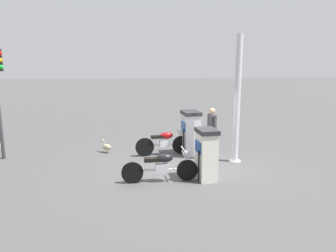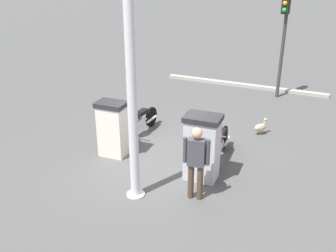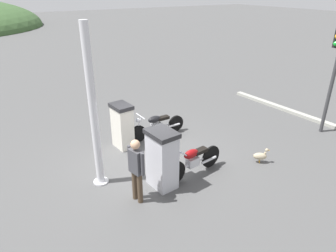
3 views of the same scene
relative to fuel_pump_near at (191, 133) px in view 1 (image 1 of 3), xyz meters
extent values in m
plane|color=#4C4C4C|center=(0.40, 1.25, -0.81)|extent=(120.00, 120.00, 0.00)
cube|color=silver|center=(0.00, 0.00, -0.07)|extent=(0.61, 0.79, 1.47)
cube|color=#1E478C|center=(0.28, 0.03, 0.25)|extent=(0.08, 0.52, 0.32)
cube|color=#262628|center=(0.00, 0.00, 0.72)|extent=(0.67, 0.87, 0.12)
cylinder|color=black|center=(0.29, 0.25, -0.29)|extent=(0.05, 0.05, 0.96)
cube|color=silver|center=(0.00, 2.50, -0.13)|extent=(0.54, 0.72, 1.35)
cube|color=#1E478C|center=(0.25, 2.52, 0.17)|extent=(0.08, 0.47, 0.32)
cube|color=#262628|center=(0.00, 2.50, 0.61)|extent=(0.59, 0.79, 0.12)
cylinder|color=black|center=(0.26, 2.73, -0.33)|extent=(0.05, 0.05, 0.88)
cylinder|color=black|center=(0.32, -0.13, -0.47)|extent=(0.67, 0.14, 0.67)
cylinder|color=black|center=(1.65, 0.05, -0.47)|extent=(0.67, 0.14, 0.67)
cube|color=silver|center=(0.94, -0.05, -0.37)|extent=(0.38, 0.25, 0.24)
cylinder|color=silver|center=(0.99, -0.04, -0.42)|extent=(1.01, 0.19, 0.05)
ellipsoid|color=maroon|center=(0.87, -0.06, -0.09)|extent=(0.51, 0.28, 0.24)
cube|color=black|center=(1.20, -0.01, -0.12)|extent=(0.46, 0.26, 0.10)
cylinder|color=silver|center=(0.36, -0.13, -0.17)|extent=(0.26, 0.08, 0.57)
cylinder|color=silver|center=(0.44, -0.12, 0.15)|extent=(0.11, 0.56, 0.04)
sphere|color=silver|center=(0.34, -0.13, 0.03)|extent=(0.16, 0.16, 0.14)
cylinder|color=silver|center=(1.47, -0.10, -0.45)|extent=(0.55, 0.14, 0.07)
cylinder|color=black|center=(0.54, 2.52, -0.51)|extent=(0.61, 0.09, 0.60)
cylinder|color=black|center=(2.08, 2.57, -0.51)|extent=(0.61, 0.09, 0.60)
cube|color=silver|center=(1.26, 2.54, -0.41)|extent=(0.37, 0.21, 0.24)
cylinder|color=silver|center=(1.31, 2.54, -0.46)|extent=(1.16, 0.08, 0.05)
ellipsoid|color=black|center=(1.19, 2.54, -0.13)|extent=(0.49, 0.23, 0.24)
cube|color=black|center=(1.53, 2.55, -0.16)|extent=(0.45, 0.21, 0.10)
cylinder|color=silver|center=(0.58, 2.52, -0.21)|extent=(0.26, 0.05, 0.57)
cylinder|color=silver|center=(0.66, 2.52, 0.11)|extent=(0.05, 0.56, 0.04)
sphere|color=silver|center=(0.56, 2.52, -0.01)|extent=(0.14, 0.14, 0.14)
cylinder|color=silver|center=(1.88, 2.44, -0.49)|extent=(0.55, 0.09, 0.07)
cylinder|color=#473828|center=(-0.85, -0.12, -0.40)|extent=(0.16, 0.16, 0.81)
cylinder|color=#473828|center=(-0.81, -0.32, -0.40)|extent=(0.16, 0.16, 0.81)
cube|color=#3F3F44|center=(-0.83, -0.22, 0.30)|extent=(0.28, 0.40, 0.60)
cylinder|color=#3F3F44|center=(-0.88, 0.02, 0.33)|extent=(0.11, 0.11, 0.57)
cylinder|color=#3F3F44|center=(-0.78, -0.45, 0.33)|extent=(0.11, 0.11, 0.57)
sphere|color=tan|center=(-0.83, -0.22, 0.75)|extent=(0.27, 0.27, 0.22)
ellipsoid|color=tan|center=(3.04, -0.55, -0.59)|extent=(0.43, 0.39, 0.22)
cylinder|color=tan|center=(3.15, -0.63, -0.52)|extent=(0.09, 0.09, 0.15)
sphere|color=tan|center=(3.18, -0.65, -0.37)|extent=(0.14, 0.14, 0.10)
cone|color=orange|center=(3.23, -0.69, -0.38)|extent=(0.08, 0.07, 0.04)
cone|color=tan|center=(2.90, -0.45, -0.56)|extent=(0.11, 0.11, 0.08)
cylinder|color=orange|center=(3.06, -0.52, -0.75)|extent=(0.02, 0.02, 0.11)
cylinder|color=orange|center=(3.02, -0.58, -0.75)|extent=(0.02, 0.02, 0.11)
sphere|color=red|center=(6.32, -0.16, 2.77)|extent=(0.17, 0.17, 0.15)
sphere|color=orange|center=(6.32, -0.16, 2.55)|extent=(0.17, 0.17, 0.15)
sphere|color=green|center=(6.32, -0.16, 2.33)|extent=(0.17, 0.17, 0.15)
cylinder|color=silver|center=(-1.34, 0.98, 1.27)|extent=(0.20, 0.20, 4.16)
cylinder|color=silver|center=(-1.34, 0.98, -0.79)|extent=(0.40, 0.40, 0.04)
camera|label=1|loc=(1.97, 10.77, 2.45)|focal=33.32mm
camera|label=2|loc=(-7.45, -3.06, 4.08)|focal=41.94mm
camera|label=3|loc=(-3.36, -5.76, 4.02)|focal=32.50mm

